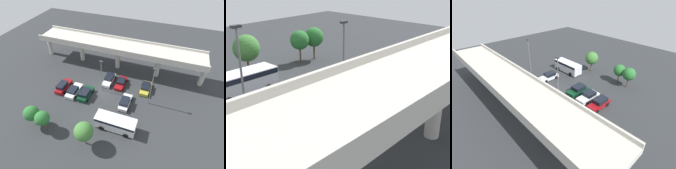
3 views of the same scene
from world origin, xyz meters
The scene contains 15 objects.
ground_plane centered at (0.00, 0.00, 0.00)m, with size 85.44×85.44×0.00m, color #2D3033.
highway_overpass centered at (0.00, 9.87, 5.65)m, with size 41.00×6.23×7.04m.
parked_car_0 centered at (-8.59, -2.09, 0.82)m, with size 2.02×4.69×1.74m.
parked_car_1 centered at (-5.75, -2.45, 0.71)m, with size 2.26×4.76×1.55m.
parked_car_2 centered at (-2.94, -2.45, 0.82)m, with size 2.25×4.48×1.71m.
parked_car_3 centered at (0.06, 3.78, 0.74)m, with size 2.14×4.85×1.57m.
parked_car_4 centered at (3.01, 3.58, 0.67)m, with size 2.09×4.64×1.42m.
parked_car_5 centered at (5.66, -1.90, 0.76)m, with size 2.11×4.59×1.62m.
parked_car_6 centered at (8.62, 3.80, 0.70)m, with size 2.16×4.53×1.45m.
shuttle_bus centered at (5.64, -7.79, 1.55)m, with size 7.24×2.77×2.58m.
lamp_post_near_aisle centered at (10.04, 0.11, 5.12)m, with size 0.70×0.35×8.84m.
lamp_post_mid_lot centered at (-0.30, 0.44, 4.59)m, with size 0.70×0.35×7.80m.
tree_front_left centered at (-8.27, -12.05, 3.09)m, with size 2.67×2.67×4.44m.
tree_front_centre centered at (-5.90, -12.25, 3.04)m, with size 2.55×2.55×4.33m.
tree_front_far_right centered at (2.01, -12.38, 3.48)m, with size 3.11×3.11×5.04m.
Camera 1 is at (11.37, -25.18, 26.82)m, focal length 28.00 mm.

